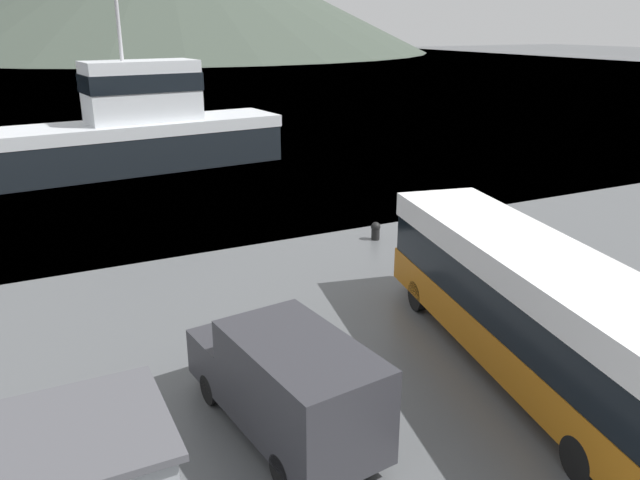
{
  "coord_description": "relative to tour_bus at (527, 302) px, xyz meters",
  "views": [
    {
      "loc": [
        -9.64,
        -0.9,
        8.12
      ],
      "look_at": [
        -1.79,
        14.85,
        2.0
      ],
      "focal_mm": 35.0,
      "sensor_mm": 36.0,
      "label": 1
    }
  ],
  "objects": [
    {
      "name": "mooring_bollard",
      "position": [
        1.89,
        10.01,
        -1.43
      ],
      "size": [
        0.38,
        0.38,
        0.72
      ],
      "color": "black",
      "rests_on": "ground"
    },
    {
      "name": "delivery_van",
      "position": [
        -6.2,
        0.22,
        -0.58
      ],
      "size": [
        2.62,
        5.45,
        2.32
      ],
      "rotation": [
        0.0,
        0.0,
        0.12
      ],
      "color": "#2D2D33",
      "rests_on": "ground"
    },
    {
      "name": "tour_bus",
      "position": [
        0.0,
        0.0,
        0.0
      ],
      "size": [
        4.71,
        11.19,
        3.21
      ],
      "rotation": [
        0.0,
        0.0,
        -0.21
      ],
      "color": "#B26614",
      "rests_on": "ground"
    },
    {
      "name": "water_surface",
      "position": [
        -0.88,
        131.6,
        -1.81
      ],
      "size": [
        240.0,
        240.0,
        0.0
      ],
      "primitive_type": "plane",
      "color": "slate",
      "rests_on": "ground"
    },
    {
      "name": "fishing_boat",
      "position": [
        -4.91,
        27.07,
        0.46
      ],
      "size": [
        20.07,
        6.16,
        10.52
      ],
      "rotation": [
        0.0,
        0.0,
        1.67
      ],
      "color": "black",
      "rests_on": "water_surface"
    }
  ]
}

